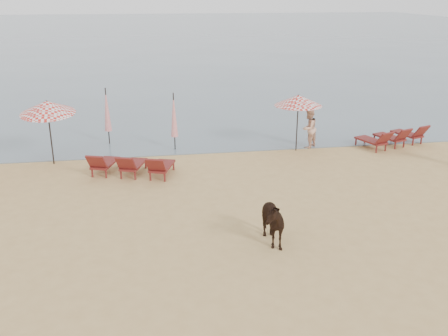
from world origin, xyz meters
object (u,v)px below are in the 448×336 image
at_px(lounger_cluster_right, 393,136).
at_px(umbrella_open_left_b, 47,107).
at_px(beachgoer_right_a, 309,128).
at_px(cow, 268,220).
at_px(lounger_cluster_left, 131,164).
at_px(umbrella_open_right, 298,100).
at_px(umbrella_closed_left, 107,110).
at_px(umbrella_closed_right, 174,115).

relative_size(lounger_cluster_right, umbrella_open_left_b, 1.23).
bearing_deg(beachgoer_right_a, umbrella_open_left_b, -38.53).
bearing_deg(cow, beachgoer_right_a, 58.41).
distance_m(lounger_cluster_left, umbrella_open_left_b, 4.18).
distance_m(umbrella_open_left_b, beachgoer_right_a, 11.13).
bearing_deg(lounger_cluster_right, umbrella_open_right, 160.03).
distance_m(lounger_cluster_right, beachgoer_right_a, 3.95).
bearing_deg(lounger_cluster_right, lounger_cluster_left, 170.13).
bearing_deg(umbrella_open_left_b, beachgoer_right_a, -2.96).
distance_m(umbrella_open_right, cow, 8.94).
distance_m(umbrella_open_left_b, cow, 10.80).
bearing_deg(umbrella_open_left_b, umbrella_closed_left, 43.81).
bearing_deg(cow, lounger_cluster_right, 39.28).
bearing_deg(beachgoer_right_a, cow, 23.75).
bearing_deg(lounger_cluster_left, umbrella_closed_left, 122.18).
bearing_deg(beachgoer_right_a, umbrella_closed_left, -53.57).
xyz_separation_m(umbrella_open_right, beachgoer_right_a, (0.67, 0.39, -1.37)).
xyz_separation_m(lounger_cluster_right, cow, (-7.88, -8.13, 0.24)).
xyz_separation_m(umbrella_open_right, cow, (-3.31, -8.15, -1.57)).
bearing_deg(umbrella_closed_left, beachgoer_right_a, -12.34).
bearing_deg(beachgoer_right_a, lounger_cluster_right, 132.71).
relative_size(umbrella_closed_left, beachgoer_right_a, 1.47).
height_order(umbrella_open_right, umbrella_closed_right, umbrella_closed_right).
relative_size(lounger_cluster_left, lounger_cluster_right, 1.01).
xyz_separation_m(cow, beachgoer_right_a, (3.98, 8.54, 0.20)).
xyz_separation_m(lounger_cluster_left, umbrella_closed_right, (1.87, 3.01, 1.13)).
bearing_deg(umbrella_closed_left, lounger_cluster_left, -76.31).
xyz_separation_m(umbrella_closed_right, cow, (1.99, -9.11, -0.89)).
relative_size(lounger_cluster_left, cow, 2.06).
relative_size(umbrella_open_right, beachgoer_right_a, 1.41).
xyz_separation_m(lounger_cluster_left, cow, (3.86, -6.10, 0.24)).
distance_m(umbrella_closed_right, beachgoer_right_a, 6.04).
relative_size(umbrella_open_left_b, umbrella_open_right, 1.09).
xyz_separation_m(umbrella_open_left_b, beachgoer_right_a, (11.02, 0.52, -1.47)).
xyz_separation_m(umbrella_open_left_b, umbrella_open_right, (10.35, 0.13, -0.10)).
bearing_deg(lounger_cluster_left, lounger_cluster_right, 28.27).
relative_size(umbrella_closed_left, umbrella_closed_right, 1.02).
distance_m(umbrella_closed_left, beachgoer_right_a, 9.15).
bearing_deg(umbrella_open_left_b, cow, -54.39).
bearing_deg(lounger_cluster_right, umbrella_closed_left, 149.90).
bearing_deg(lounger_cluster_right, umbrella_closed_right, 154.65).
xyz_separation_m(lounger_cluster_left, umbrella_closed_left, (-1.07, 4.39, 1.16)).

